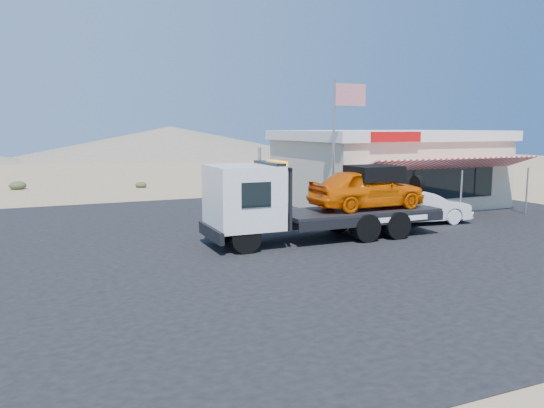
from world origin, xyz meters
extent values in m
plane|color=#9D8059|center=(0.00, 0.00, 0.00)|extent=(120.00, 120.00, 0.00)
cube|color=black|center=(2.00, 3.00, 0.01)|extent=(32.00, 24.00, 0.02)
cylinder|color=black|center=(-0.44, 1.17, 0.53)|extent=(1.02, 0.30, 1.02)
cylinder|color=black|center=(-0.44, 3.20, 0.53)|extent=(1.02, 0.30, 1.02)
cylinder|color=black|center=(4.12, 1.17, 0.53)|extent=(1.02, 0.56, 1.02)
cylinder|color=black|center=(4.12, 3.20, 0.53)|extent=(1.02, 0.56, 1.02)
cylinder|color=black|center=(5.44, 1.17, 0.53)|extent=(1.02, 0.56, 1.02)
cylinder|color=black|center=(5.44, 3.20, 0.53)|extent=(1.02, 0.56, 1.02)
cube|color=black|center=(3.31, 2.19, 0.68)|extent=(8.33, 1.02, 0.30)
cube|color=white|center=(-0.14, 2.19, 1.75)|extent=(2.23, 2.39, 2.13)
cube|color=black|center=(0.82, 2.19, 2.46)|extent=(0.36, 2.03, 0.91)
cube|color=black|center=(1.13, 2.19, 1.70)|extent=(0.10, 2.23, 2.03)
cube|color=orange|center=(1.13, 2.19, 2.86)|extent=(0.25, 1.22, 0.15)
cube|color=black|center=(4.43, 2.19, 0.96)|extent=(6.09, 2.34, 0.15)
imported|color=#DE5701|center=(4.84, 2.19, 1.80)|extent=(4.47, 1.80, 1.52)
cube|color=black|center=(5.14, 2.19, 2.38)|extent=(1.83, 1.52, 0.56)
imported|color=silver|center=(8.24, 3.29, 0.73)|extent=(4.49, 2.04, 1.43)
cube|color=beige|center=(10.50, 9.00, 1.72)|extent=(10.00, 8.00, 3.40)
cube|color=white|center=(10.50, 9.00, 3.67)|extent=(10.40, 8.40, 0.50)
cube|color=red|center=(8.00, 4.74, 3.67)|extent=(2.60, 0.12, 0.45)
cube|color=black|center=(10.50, 4.98, 1.52)|extent=(7.00, 0.06, 1.60)
cube|color=red|center=(10.50, 4.10, 2.47)|extent=(9.00, 1.73, 0.61)
cylinder|color=#99999E|center=(6.50, 3.30, 1.12)|extent=(0.08, 0.08, 2.20)
cylinder|color=#99999E|center=(10.50, 3.30, 1.12)|extent=(0.08, 0.08, 2.20)
cylinder|color=#99999E|center=(14.50, 3.30, 1.12)|extent=(0.08, 0.08, 2.20)
cylinder|color=#99999E|center=(4.70, 4.50, 3.02)|extent=(0.10, 0.10, 6.00)
cube|color=#B20C14|center=(5.45, 4.50, 5.42)|extent=(1.50, 0.02, 0.90)
ellipsoid|color=#334324|center=(-7.97, 24.18, 0.29)|extent=(1.08, 1.08, 0.58)
ellipsoid|color=#334324|center=(-0.27, 21.95, 0.21)|extent=(0.77, 0.77, 0.42)
cone|color=#726B59|center=(10.00, 58.00, 2.10)|extent=(44.00, 44.00, 4.20)
cone|color=#726B59|center=(40.00, 54.00, 1.50)|extent=(32.00, 32.00, 3.00)
camera|label=1|loc=(-6.36, -14.64, 4.10)|focal=35.00mm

